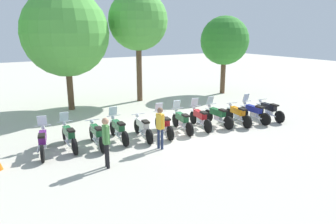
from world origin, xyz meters
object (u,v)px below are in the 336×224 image
at_px(motorcycle_2, 97,134).
at_px(motorcycle_11, 269,110).
at_px(motorcycle_7, 200,118).
at_px(tree_1, 66,33).
at_px(tree_3, 224,41).
at_px(motorcycle_0, 43,141).
at_px(motorcycle_6, 182,120).
at_px(motorcycle_9, 238,114).
at_px(motorcycle_1, 69,136).
at_px(person_1, 106,139).
at_px(tree_2, 138,21).
at_px(motorcycle_3, 118,129).
at_px(motorcycle_5, 164,124).
at_px(motorcycle_4, 143,127).
at_px(motorcycle_10, 254,112).
at_px(person_0, 160,125).
at_px(motorcycle_8, 218,115).

height_order(motorcycle_2, motorcycle_11, same).
height_order(motorcycle_7, tree_1, tree_1).
bearing_deg(tree_3, motorcycle_0, -158.17).
bearing_deg(motorcycle_0, motorcycle_2, -84.88).
distance_m(motorcycle_6, motorcycle_9, 3.09).
height_order(motorcycle_6, motorcycle_7, same).
distance_m(motorcycle_1, person_1, 2.68).
height_order(motorcycle_1, motorcycle_11, motorcycle_1).
relative_size(motorcycle_2, tree_2, 0.31).
height_order(motorcycle_3, motorcycle_5, same).
xyz_separation_m(motorcycle_4, motorcycle_11, (7.11, -0.78, 0.00)).
bearing_deg(motorcycle_10, person_0, 98.54).
height_order(motorcycle_5, motorcycle_10, same).
height_order(motorcycle_8, tree_1, tree_1).
bearing_deg(motorcycle_1, motorcycle_6, -95.76).
bearing_deg(tree_3, motorcycle_3, -152.39).
height_order(motorcycle_0, motorcycle_3, same).
bearing_deg(motorcycle_6, motorcycle_10, -89.99).
xyz_separation_m(motorcycle_0, motorcycle_4, (4.06, -0.40, -0.01)).
height_order(motorcycle_2, person_1, person_1).
bearing_deg(motorcycle_1, motorcycle_2, -109.58).
bearing_deg(motorcycle_9, motorcycle_6, 89.27).
distance_m(motorcycle_1, motorcycle_8, 7.14).
bearing_deg(motorcycle_1, motorcycle_9, -97.08).
xyz_separation_m(motorcycle_0, motorcycle_8, (8.11, -0.60, 0.00)).
distance_m(motorcycle_0, motorcycle_7, 7.12).
xyz_separation_m(motorcycle_2, motorcycle_4, (2.03, -0.13, 0.00)).
bearing_deg(person_1, motorcycle_8, -160.85).
xyz_separation_m(motorcycle_3, motorcycle_6, (3.05, -0.35, 0.00)).
bearing_deg(person_0, motorcycle_0, 131.70).
height_order(motorcycle_1, motorcycle_8, same).
bearing_deg(person_0, motorcycle_5, 31.70).
xyz_separation_m(motorcycle_11, person_0, (-7.07, -0.71, 0.50)).
relative_size(motorcycle_0, motorcycle_3, 0.98).
distance_m(motorcycle_7, person_1, 5.82).
distance_m(motorcycle_1, motorcycle_4, 3.09).
xyz_separation_m(motorcycle_3, person_0, (1.05, -1.79, 0.48)).
bearing_deg(motorcycle_11, motorcycle_7, 87.04).
xyz_separation_m(motorcycle_0, person_0, (4.09, -1.89, 0.48)).
xyz_separation_m(motorcycle_7, motorcycle_10, (3.04, -0.58, 0.00)).
bearing_deg(motorcycle_9, tree_1, 49.86).
bearing_deg(motorcycle_2, person_0, -124.59).
bearing_deg(motorcycle_6, tree_2, -1.10).
distance_m(motorcycle_0, motorcycle_5, 5.10).
relative_size(motorcycle_0, motorcycle_6, 0.99).
xyz_separation_m(motorcycle_1, tree_3, (12.74, 5.40, 3.35)).
bearing_deg(tree_3, motorcycle_4, -148.65).
bearing_deg(motorcycle_9, tree_3, -26.63).
bearing_deg(tree_2, motorcycle_1, -134.71).
bearing_deg(person_0, motorcycle_4, 67.72).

